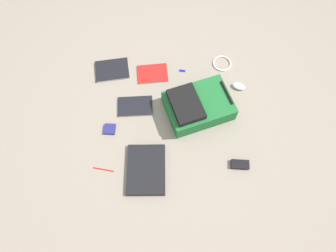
{
  "coord_description": "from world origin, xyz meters",
  "views": [
    {
      "loc": [
        0.9,
        -0.03,
        1.95
      ],
      "look_at": [
        0.04,
        -0.04,
        0.02
      ],
      "focal_mm": 31.48,
      "sensor_mm": 36.0,
      "label": 1
    }
  ],
  "objects_px": {
    "backpack": "(197,106)",
    "book_manual": "(112,70)",
    "laptop": "(146,169)",
    "usb_stick": "(182,71)",
    "power_brick": "(240,164)",
    "computer_mouse": "(239,86)",
    "earbud_pouch": "(110,129)",
    "book_comic": "(153,73)",
    "book_red": "(135,106)",
    "cable_coil": "(222,63)",
    "pen_black": "(103,169)"
  },
  "relations": [
    {
      "from": "book_red",
      "to": "cable_coil",
      "type": "xyz_separation_m",
      "value": [
        -0.39,
        0.67,
        -0.0
      ]
    },
    {
      "from": "book_red",
      "to": "laptop",
      "type": "bearing_deg",
      "value": 11.69
    },
    {
      "from": "backpack",
      "to": "cable_coil",
      "type": "distance_m",
      "value": 0.48
    },
    {
      "from": "power_brick",
      "to": "pen_black",
      "type": "distance_m",
      "value": 0.93
    },
    {
      "from": "backpack",
      "to": "book_manual",
      "type": "height_order",
      "value": "backpack"
    },
    {
      "from": "computer_mouse",
      "to": "cable_coil",
      "type": "xyz_separation_m",
      "value": [
        -0.22,
        -0.11,
        -0.01
      ]
    },
    {
      "from": "computer_mouse",
      "to": "cable_coil",
      "type": "height_order",
      "value": "computer_mouse"
    },
    {
      "from": "cable_coil",
      "to": "laptop",
      "type": "bearing_deg",
      "value": -33.05
    },
    {
      "from": "pen_black",
      "to": "earbud_pouch",
      "type": "relative_size",
      "value": 1.82
    },
    {
      "from": "book_manual",
      "to": "cable_coil",
      "type": "relative_size",
      "value": 1.95
    },
    {
      "from": "book_red",
      "to": "earbud_pouch",
      "type": "distance_m",
      "value": 0.26
    },
    {
      "from": "pen_black",
      "to": "usb_stick",
      "type": "distance_m",
      "value": 0.98
    },
    {
      "from": "book_red",
      "to": "usb_stick",
      "type": "height_order",
      "value": "book_red"
    },
    {
      "from": "backpack",
      "to": "earbud_pouch",
      "type": "height_order",
      "value": "backpack"
    },
    {
      "from": "earbud_pouch",
      "to": "usb_stick",
      "type": "relative_size",
      "value": 1.66
    },
    {
      "from": "usb_stick",
      "to": "laptop",
      "type": "bearing_deg",
      "value": -17.42
    },
    {
      "from": "backpack",
      "to": "usb_stick",
      "type": "xyz_separation_m",
      "value": [
        -0.35,
        -0.1,
        -0.07
      ]
    },
    {
      "from": "pen_black",
      "to": "earbud_pouch",
      "type": "xyz_separation_m",
      "value": [
        -0.3,
        0.02,
        0.01
      ]
    },
    {
      "from": "power_brick",
      "to": "book_comic",
      "type": "bearing_deg",
      "value": -140.0
    },
    {
      "from": "backpack",
      "to": "book_red",
      "type": "distance_m",
      "value": 0.46
    },
    {
      "from": "backpack",
      "to": "book_manual",
      "type": "bearing_deg",
      "value": -118.06
    },
    {
      "from": "book_manual",
      "to": "power_brick",
      "type": "distance_m",
      "value": 1.21
    },
    {
      "from": "book_manual",
      "to": "computer_mouse",
      "type": "xyz_separation_m",
      "value": [
        0.15,
        0.99,
        0.01
      ]
    },
    {
      "from": "computer_mouse",
      "to": "earbud_pouch",
      "type": "height_order",
      "value": "computer_mouse"
    },
    {
      "from": "laptop",
      "to": "earbud_pouch",
      "type": "height_order",
      "value": "laptop"
    },
    {
      "from": "backpack",
      "to": "power_brick",
      "type": "bearing_deg",
      "value": 34.33
    },
    {
      "from": "book_manual",
      "to": "earbud_pouch",
      "type": "height_order",
      "value": "earbud_pouch"
    },
    {
      "from": "book_manual",
      "to": "backpack",
      "type": "bearing_deg",
      "value": 61.94
    },
    {
      "from": "computer_mouse",
      "to": "earbud_pouch",
      "type": "distance_m",
      "value": 1.03
    },
    {
      "from": "laptop",
      "to": "usb_stick",
      "type": "height_order",
      "value": "laptop"
    },
    {
      "from": "laptop",
      "to": "book_comic",
      "type": "bearing_deg",
      "value": 178.5
    },
    {
      "from": "pen_black",
      "to": "earbud_pouch",
      "type": "height_order",
      "value": "earbud_pouch"
    },
    {
      "from": "book_comic",
      "to": "earbud_pouch",
      "type": "height_order",
      "value": "earbud_pouch"
    },
    {
      "from": "book_comic",
      "to": "earbud_pouch",
      "type": "xyz_separation_m",
      "value": [
        0.48,
        -0.29,
        0.0
      ]
    },
    {
      "from": "earbud_pouch",
      "to": "usb_stick",
      "type": "height_order",
      "value": "earbud_pouch"
    },
    {
      "from": "book_manual",
      "to": "power_brick",
      "type": "height_order",
      "value": "power_brick"
    },
    {
      "from": "backpack",
      "to": "book_red",
      "type": "height_order",
      "value": "backpack"
    },
    {
      "from": "computer_mouse",
      "to": "earbud_pouch",
      "type": "relative_size",
      "value": 1.25
    },
    {
      "from": "backpack",
      "to": "book_comic",
      "type": "distance_m",
      "value": 0.47
    },
    {
      "from": "book_manual",
      "to": "computer_mouse",
      "type": "height_order",
      "value": "computer_mouse"
    },
    {
      "from": "power_brick",
      "to": "pen_black",
      "type": "height_order",
      "value": "power_brick"
    },
    {
      "from": "book_manual",
      "to": "earbud_pouch",
      "type": "xyz_separation_m",
      "value": [
        0.51,
        0.03,
        0.0
      ]
    },
    {
      "from": "laptop",
      "to": "book_manual",
      "type": "xyz_separation_m",
      "value": [
        -0.81,
        -0.3,
        -0.01
      ]
    },
    {
      "from": "power_brick",
      "to": "computer_mouse",
      "type": "bearing_deg",
      "value": 175.78
    },
    {
      "from": "book_comic",
      "to": "power_brick",
      "type": "height_order",
      "value": "power_brick"
    },
    {
      "from": "book_comic",
      "to": "book_red",
      "type": "xyz_separation_m",
      "value": [
        0.29,
        -0.12,
        0.0
      ]
    },
    {
      "from": "book_red",
      "to": "usb_stick",
      "type": "xyz_separation_m",
      "value": [
        -0.32,
        0.35,
        -0.0
      ]
    },
    {
      "from": "computer_mouse",
      "to": "power_brick",
      "type": "xyz_separation_m",
      "value": [
        0.62,
        -0.05,
        -0.0
      ]
    },
    {
      "from": "power_brick",
      "to": "usb_stick",
      "type": "height_order",
      "value": "power_brick"
    },
    {
      "from": "power_brick",
      "to": "earbud_pouch",
      "type": "xyz_separation_m",
      "value": [
        -0.26,
        -0.91,
        -0.0
      ]
    }
  ]
}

